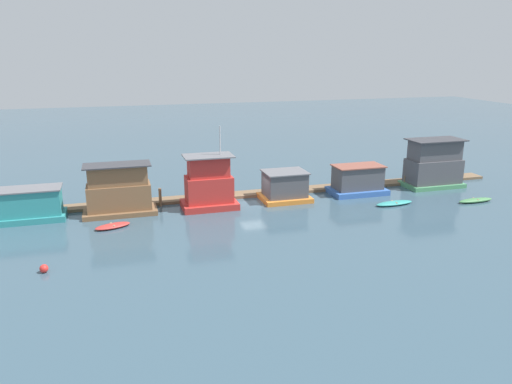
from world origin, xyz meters
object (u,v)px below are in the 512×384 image
(houseboat_brown, at_px, (119,192))
(mooring_post_far_right, at_px, (160,197))
(houseboat_blue, at_px, (358,181))
(mooring_post_far_left, at_px, (405,181))
(houseboat_green, at_px, (434,165))
(houseboat_red, at_px, (209,185))
(buoy_red, at_px, (44,269))
(dinghy_green, at_px, (476,200))
(mooring_post_near_right, at_px, (139,201))
(dinghy_red, at_px, (113,226))
(houseboat_orange, at_px, (285,187))
(houseboat_teal, at_px, (27,205))
(dinghy_teal, at_px, (394,203))

(houseboat_brown, xyz_separation_m, mooring_post_far_right, (3.98, 1.26, -1.25))
(houseboat_blue, bearing_deg, mooring_post_far_left, 10.56)
(houseboat_brown, relative_size, houseboat_green, 1.03)
(mooring_post_far_left, bearing_deg, houseboat_red, -175.55)
(mooring_post_far_left, distance_m, buoy_red, 40.02)
(dinghy_green, bearing_deg, houseboat_red, 167.64)
(houseboat_blue, bearing_deg, mooring_post_near_right, 176.91)
(mooring_post_near_right, bearing_deg, houseboat_red, -15.16)
(dinghy_red, distance_m, buoy_red, 9.54)
(dinghy_red, bearing_deg, mooring_post_far_left, 9.18)
(houseboat_brown, height_order, mooring_post_far_left, houseboat_brown)
(houseboat_brown, xyz_separation_m, houseboat_red, (8.65, -0.57, 0.13))
(houseboat_red, height_order, mooring_post_far_left, houseboat_red)
(mooring_post_far_left, bearing_deg, dinghy_green, -65.54)
(houseboat_brown, xyz_separation_m, houseboat_orange, (16.78, -0.15, -0.73))
(houseboat_teal, height_order, houseboat_orange, houseboat_orange)
(dinghy_teal, relative_size, dinghy_green, 1.04)
(houseboat_teal, relative_size, mooring_post_near_right, 4.48)
(houseboat_brown, bearing_deg, dinghy_teal, -10.45)
(houseboat_orange, xyz_separation_m, dinghy_teal, (10.17, -4.82, -1.27))
(mooring_post_far_left, bearing_deg, dinghy_teal, -129.46)
(houseboat_green, bearing_deg, buoy_red, -162.79)
(houseboat_blue, relative_size, buoy_red, 10.13)
(houseboat_blue, height_order, dinghy_green, houseboat_blue)
(houseboat_brown, bearing_deg, mooring_post_far_right, 17.56)
(houseboat_orange, relative_size, dinghy_green, 1.23)
(dinghy_red, relative_size, mooring_post_far_right, 1.81)
(houseboat_red, height_order, buoy_red, houseboat_red)
(houseboat_brown, distance_m, houseboat_blue, 25.31)
(mooring_post_far_left, bearing_deg, dinghy_red, -170.82)
(houseboat_red, distance_m, mooring_post_far_left, 23.56)
(houseboat_red, distance_m, houseboat_green, 26.40)
(houseboat_red, distance_m, dinghy_red, 10.28)
(houseboat_green, height_order, mooring_post_far_right, houseboat_green)
(houseboat_blue, xyz_separation_m, dinghy_green, (10.29, -6.46, -1.25))
(buoy_red, bearing_deg, mooring_post_far_left, 19.80)
(houseboat_teal, relative_size, houseboat_orange, 1.32)
(houseboat_teal, relative_size, buoy_red, 10.95)
(dinghy_green, distance_m, buoy_red, 41.58)
(houseboat_teal, bearing_deg, dinghy_green, -8.71)
(houseboat_orange, relative_size, mooring_post_far_left, 4.10)
(houseboat_blue, relative_size, houseboat_green, 0.92)
(dinghy_teal, bearing_deg, dinghy_green, -9.83)
(dinghy_teal, distance_m, dinghy_green, 8.77)
(houseboat_blue, distance_m, dinghy_green, 12.22)
(houseboat_green, distance_m, dinghy_red, 36.15)
(houseboat_teal, distance_m, buoy_red, 12.88)
(houseboat_teal, distance_m, houseboat_red, 16.95)
(houseboat_red, height_order, dinghy_green, houseboat_red)
(houseboat_brown, xyz_separation_m, dinghy_green, (35.60, -6.47, -1.98))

